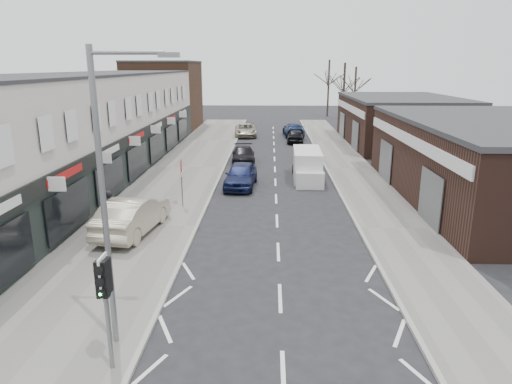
# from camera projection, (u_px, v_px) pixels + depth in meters

# --- Properties ---
(ground) EXTENTS (160.00, 160.00, 0.00)m
(ground) POSITION_uv_depth(u_px,v_px,m) (281.00, 331.00, 13.58)
(ground) COLOR black
(ground) RESTS_ON ground
(pavement_left) EXTENTS (5.50, 64.00, 0.12)m
(pavement_left) POSITION_uv_depth(u_px,v_px,m) (187.00, 168.00, 34.96)
(pavement_left) COLOR slate
(pavement_left) RESTS_ON ground
(pavement_right) EXTENTS (3.50, 64.00, 0.12)m
(pavement_right) POSITION_uv_depth(u_px,v_px,m) (351.00, 169.00, 34.58)
(pavement_right) COLOR slate
(pavement_right) RESTS_ON ground
(shop_terrace_left) EXTENTS (8.00, 41.00, 7.10)m
(shop_terrace_left) POSITION_uv_depth(u_px,v_px,m) (83.00, 126.00, 31.82)
(shop_terrace_left) COLOR beige
(shop_terrace_left) RESTS_ON ground
(brick_block_far) EXTENTS (8.00, 10.00, 8.00)m
(brick_block_far) POSITION_uv_depth(u_px,v_px,m) (164.00, 96.00, 56.26)
(brick_block_far) COLOR #4A2E1F
(brick_block_far) RESTS_ON ground
(right_unit_near) EXTENTS (10.00, 18.00, 4.50)m
(right_unit_near) POSITION_uv_depth(u_px,v_px,m) (495.00, 163.00, 26.09)
(right_unit_near) COLOR #361F18
(right_unit_near) RESTS_ON ground
(right_unit_far) EXTENTS (10.00, 16.00, 4.50)m
(right_unit_far) POSITION_uv_depth(u_px,v_px,m) (400.00, 122.00, 45.35)
(right_unit_far) COLOR #361F18
(right_unit_far) RESTS_ON ground
(tree_far_a) EXTENTS (3.60, 3.60, 8.00)m
(tree_far_a) POSITION_uv_depth(u_px,v_px,m) (342.00, 126.00, 59.54)
(tree_far_a) COLOR #382D26
(tree_far_a) RESTS_ON ground
(tree_far_b) EXTENTS (3.60, 3.60, 7.50)m
(tree_far_b) POSITION_uv_depth(u_px,v_px,m) (353.00, 121.00, 65.24)
(tree_far_b) COLOR #382D26
(tree_far_b) RESTS_ON ground
(tree_far_c) EXTENTS (3.60, 3.60, 8.50)m
(tree_far_c) POSITION_uv_depth(u_px,v_px,m) (327.00, 116.00, 71.11)
(tree_far_c) COLOR #382D26
(tree_far_c) RESTS_ON ground
(traffic_light) EXTENTS (0.28, 0.60, 3.10)m
(traffic_light) POSITION_uv_depth(u_px,v_px,m) (105.00, 287.00, 11.13)
(traffic_light) COLOR slate
(traffic_light) RESTS_ON pavement_left
(street_lamp) EXTENTS (2.23, 0.22, 8.00)m
(street_lamp) POSITION_uv_depth(u_px,v_px,m) (109.00, 187.00, 11.71)
(street_lamp) COLOR slate
(street_lamp) RESTS_ON pavement_left
(warning_sign) EXTENTS (0.12, 0.80, 2.70)m
(warning_sign) POSITION_uv_depth(u_px,v_px,m) (182.00, 169.00, 24.70)
(warning_sign) COLOR slate
(warning_sign) RESTS_ON pavement_left
(white_van) EXTENTS (1.96, 5.28, 2.04)m
(white_van) POSITION_uv_depth(u_px,v_px,m) (307.00, 166.00, 31.42)
(white_van) COLOR silver
(white_van) RESTS_ON ground
(sedan_on_pavement) EXTENTS (2.48, 5.35, 1.70)m
(sedan_on_pavement) POSITION_uv_depth(u_px,v_px,m) (133.00, 215.00, 21.04)
(sedan_on_pavement) COLOR #AA9F88
(sedan_on_pavement) RESTS_ON pavement_left
(pedestrian) EXTENTS (0.75, 0.60, 1.80)m
(pedestrian) POSITION_uv_depth(u_px,v_px,m) (109.00, 208.00, 21.85)
(pedestrian) COLOR black
(pedestrian) RESTS_ON pavement_left
(parked_car_left_a) EXTENTS (2.18, 4.74, 1.57)m
(parked_car_left_a) POSITION_uv_depth(u_px,v_px,m) (241.00, 175.00, 29.51)
(parked_car_left_a) COLOR #161E46
(parked_car_left_a) RESTS_ON ground
(parked_car_left_b) EXTENTS (2.10, 4.55, 1.29)m
(parked_car_left_b) POSITION_uv_depth(u_px,v_px,m) (243.00, 155.00, 37.02)
(parked_car_left_b) COLOR black
(parked_car_left_b) RESTS_ON ground
(parked_car_left_c) EXTENTS (2.68, 5.17, 1.39)m
(parked_car_left_c) POSITION_uv_depth(u_px,v_px,m) (246.00, 130.00, 50.81)
(parked_car_left_c) COLOR #9F987F
(parked_car_left_c) RESTS_ON ground
(parked_car_right_a) EXTENTS (1.86, 4.61, 1.49)m
(parked_car_right_a) POSITION_uv_depth(u_px,v_px,m) (308.00, 153.00, 37.19)
(parked_car_right_a) COLOR silver
(parked_car_right_a) RESTS_ON ground
(parked_car_right_b) EXTENTS (1.84, 4.12, 1.38)m
(parked_car_right_b) POSITION_uv_depth(u_px,v_px,m) (295.00, 136.00, 46.63)
(parked_car_right_b) COLOR black
(parked_car_right_b) RESTS_ON ground
(parked_car_right_c) EXTENTS (2.41, 5.31, 1.51)m
(parked_car_right_c) POSITION_uv_depth(u_px,v_px,m) (293.00, 130.00, 50.74)
(parked_car_right_c) COLOR #162144
(parked_car_right_c) RESTS_ON ground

